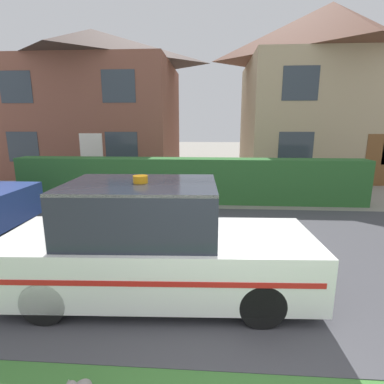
% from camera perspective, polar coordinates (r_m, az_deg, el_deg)
% --- Properties ---
extents(road_strip, '(28.00, 6.08, 0.01)m').
position_cam_1_polar(road_strip, '(6.19, 6.73, -11.04)').
color(road_strip, '#424247').
rests_on(road_strip, ground).
extents(garden_hedge, '(11.17, 0.70, 1.43)m').
position_cam_1_polar(garden_hedge, '(9.67, -0.70, 2.22)').
color(garden_hedge, '#2D662D').
rests_on(garden_hedge, ground).
extents(police_car, '(4.49, 1.79, 1.80)m').
position_cam_1_polar(police_car, '(4.45, -7.19, -10.03)').
color(police_car, black).
rests_on(police_car, road_strip).
extents(house_left, '(8.39, 6.64, 7.08)m').
position_cam_1_polar(house_left, '(17.00, -17.81, 16.02)').
color(house_left, brown).
rests_on(house_left, ground).
extents(house_right, '(7.90, 6.69, 7.99)m').
position_cam_1_polar(house_right, '(16.78, 24.03, 17.23)').
color(house_right, tan).
rests_on(house_right, ground).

